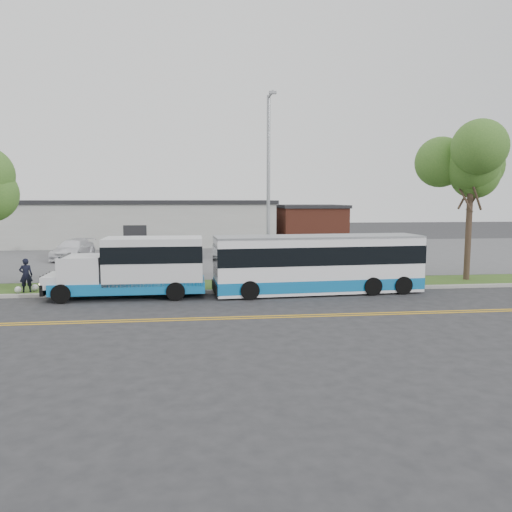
{
  "coord_description": "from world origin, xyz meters",
  "views": [
    {
      "loc": [
        -0.63,
        -22.43,
        4.48
      ],
      "look_at": [
        2.33,
        2.49,
        1.6
      ],
      "focal_mm": 35.0,
      "sensor_mm": 36.0,
      "label": 1
    }
  ],
  "objects": [
    {
      "name": "parking_lot",
      "position": [
        0.0,
        17.0,
        0.05
      ],
      "size": [
        80.0,
        25.0,
        0.1
      ],
      "primitive_type": "cube",
      "color": "#4C4C4F",
      "rests_on": "ground"
    },
    {
      "name": "pedestrian",
      "position": [
        -8.66,
        1.9,
        0.9
      ],
      "size": [
        0.66,
        0.51,
        1.61
      ],
      "primitive_type": "imported",
      "rotation": [
        0.0,
        0.0,
        3.37
      ],
      "color": "black",
      "rests_on": "verge"
    },
    {
      "name": "transit_bus",
      "position": [
        5.09,
        0.6,
        1.39
      ],
      "size": [
        10.04,
        2.87,
        2.75
      ],
      "rotation": [
        0.0,
        0.0,
        0.06
      ],
      "color": "white",
      "rests_on": "ground"
    },
    {
      "name": "parked_car_a",
      "position": [
        -1.47,
        14.32,
        0.74
      ],
      "size": [
        2.04,
        4.08,
        1.28
      ],
      "primitive_type": "imported",
      "rotation": [
        0.0,
        0.0,
        -0.18
      ],
      "color": "silver",
      "rests_on": "parking_lot"
    },
    {
      "name": "grocery_bag_left",
      "position": [
        -8.96,
        1.65,
        0.26
      ],
      "size": [
        0.32,
        0.32,
        0.32
      ],
      "primitive_type": "sphere",
      "color": "white",
      "rests_on": "verge"
    },
    {
      "name": "curb",
      "position": [
        0.0,
        1.1,
        0.07
      ],
      "size": [
        80.0,
        0.3,
        0.15
      ],
      "primitive_type": "cube",
      "color": "#9E9B93",
      "rests_on": "ground"
    },
    {
      "name": "lane_line_north",
      "position": [
        0.0,
        -3.85,
        0.01
      ],
      "size": [
        70.0,
        0.12,
        0.01
      ],
      "primitive_type": "cube",
      "color": "gold",
      "rests_on": "ground"
    },
    {
      "name": "grocery_bag_right",
      "position": [
        -8.36,
        2.15,
        0.26
      ],
      "size": [
        0.32,
        0.32,
        0.32
      ],
      "primitive_type": "sphere",
      "color": "white",
      "rests_on": "verge"
    },
    {
      "name": "verge",
      "position": [
        0.0,
        2.9,
        0.05
      ],
      "size": [
        80.0,
        3.3,
        0.1
      ],
      "primitive_type": "cube",
      "color": "#35521B",
      "rests_on": "ground"
    },
    {
      "name": "lane_line_south",
      "position": [
        0.0,
        -4.15,
        0.01
      ],
      "size": [
        70.0,
        0.12,
        0.01
      ],
      "primitive_type": "cube",
      "color": "gold",
      "rests_on": "ground"
    },
    {
      "name": "shuttle_bus",
      "position": [
        -3.3,
        0.6,
        1.46
      ],
      "size": [
        7.16,
        2.44,
        2.73
      ],
      "rotation": [
        0.0,
        0.0,
        0.0
      ],
      "color": "#0E629F",
      "rests_on": "ground"
    },
    {
      "name": "ground",
      "position": [
        0.0,
        0.0,
        0.0
      ],
      "size": [
        140.0,
        140.0,
        0.0
      ],
      "primitive_type": "plane",
      "color": "#28282B",
      "rests_on": "ground"
    },
    {
      "name": "streetlight_near",
      "position": [
        3.0,
        2.73,
        5.23
      ],
      "size": [
        0.35,
        1.53,
        9.5
      ],
      "color": "gray",
      "rests_on": "verge"
    },
    {
      "name": "tree_east",
      "position": [
        14.0,
        3.0,
        6.2
      ],
      "size": [
        5.2,
        5.2,
        8.33
      ],
      "color": "#35251D",
      "rests_on": "verge"
    },
    {
      "name": "commercial_building",
      "position": [
        -6.0,
        27.0,
        2.18
      ],
      "size": [
        25.4,
        10.4,
        4.35
      ],
      "color": "#9E9E99",
      "rests_on": "ground"
    },
    {
      "name": "parked_car_b",
      "position": [
        -9.59,
        14.97,
        0.82
      ],
      "size": [
        2.68,
        5.16,
        1.43
      ],
      "primitive_type": "imported",
      "rotation": [
        0.0,
        0.0,
        -0.14
      ],
      "color": "white",
      "rests_on": "parking_lot"
    },
    {
      "name": "brick_wing",
      "position": [
        10.5,
        26.0,
        1.96
      ],
      "size": [
        6.3,
        7.3,
        3.9
      ],
      "color": "brown",
      "rests_on": "ground"
    }
  ]
}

